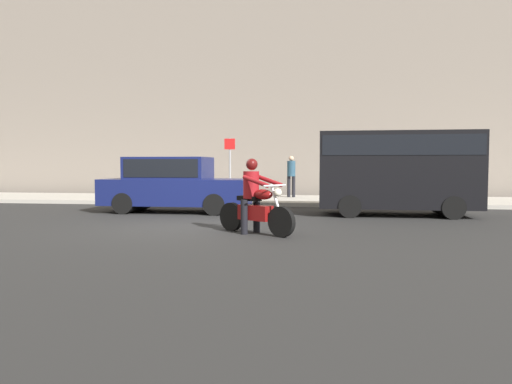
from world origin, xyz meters
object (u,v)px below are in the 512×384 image
pedestrian_bystander (291,173)px  street_sign_post (230,161)px  parked_sedan_navy (174,184)px  parked_van_black (397,168)px  motorcycle_with_rider_crimson (255,203)px

pedestrian_bystander → street_sign_post: bearing=-167.2°
parked_sedan_navy → parked_van_black: size_ratio=1.02×
parked_van_black → pedestrian_bystander: (-3.48, 5.39, -0.26)m
motorcycle_with_rider_crimson → parked_van_black: size_ratio=0.40×
street_sign_post → parked_van_black: bearing=-39.0°
parked_sedan_navy → parked_van_black: parked_van_black is taller
parked_van_black → pedestrian_bystander: parked_van_black is taller
parked_sedan_navy → pedestrian_bystander: (3.28, 5.43, 0.26)m
parked_van_black → street_sign_post: 7.67m
motorcycle_with_rider_crimson → parked_sedan_navy: 5.38m
street_sign_post → pedestrian_bystander: street_sign_post is taller
parked_sedan_navy → pedestrian_bystander: size_ratio=2.64×
motorcycle_with_rider_crimson → parked_sedan_navy: (-3.22, 4.31, 0.22)m
parked_sedan_navy → street_sign_post: 4.99m
parked_sedan_navy → pedestrian_bystander: 6.35m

